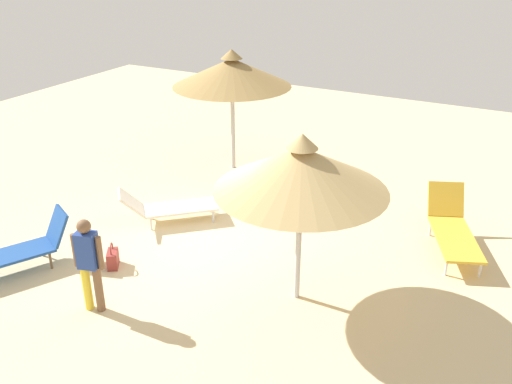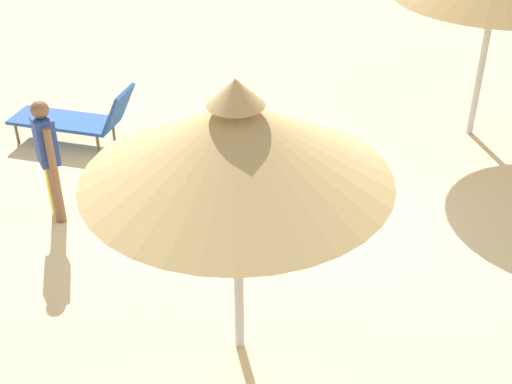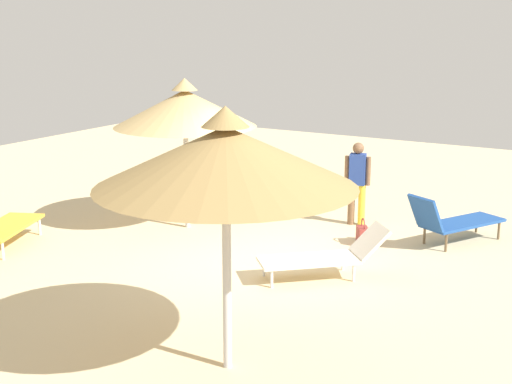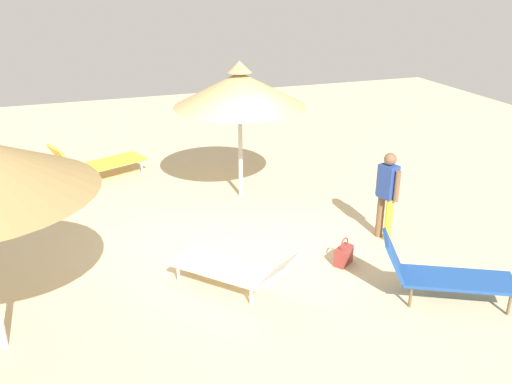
{
  "view_description": "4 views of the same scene",
  "coord_description": "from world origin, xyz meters",
  "px_view_note": "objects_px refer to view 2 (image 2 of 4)",
  "views": [
    {
      "loc": [
        -7.48,
        -4.81,
        5.28
      ],
      "look_at": [
        0.62,
        -0.52,
        1.02
      ],
      "focal_mm": 38.77,
      "sensor_mm": 36.0,
      "label": 1
    },
    {
      "loc": [
        -1.53,
        -6.67,
        4.8
      ],
      "look_at": [
        -0.2,
        -0.56,
        0.84
      ],
      "focal_mm": 48.02,
      "sensor_mm": 36.0,
      "label": 2
    },
    {
      "loc": [
        9.81,
        5.73,
        3.82
      ],
      "look_at": [
        -0.42,
        -0.32,
        0.93
      ],
      "focal_mm": 50.55,
      "sensor_mm": 36.0,
      "label": 3
    },
    {
      "loc": [
        2.43,
        7.87,
        4.36
      ],
      "look_at": [
        -0.2,
        0.33,
        1.03
      ],
      "focal_mm": 37.63,
      "sensor_mm": 36.0,
      "label": 4
    }
  ],
  "objects_px": {
    "person_standing_near_right": "(48,154)",
    "handbag": "(142,172)",
    "parasol_umbrella_center": "(236,142)",
    "lounge_chair_far_left": "(272,141)",
    "lounge_chair_front": "(78,118)"
  },
  "relations": [
    {
      "from": "handbag",
      "to": "parasol_umbrella_center",
      "type": "bearing_deg",
      "value": -77.91
    },
    {
      "from": "person_standing_near_right",
      "to": "handbag",
      "type": "height_order",
      "value": "person_standing_near_right"
    },
    {
      "from": "parasol_umbrella_center",
      "to": "lounge_chair_front",
      "type": "xyz_separation_m",
      "value": [
        -1.48,
        4.53,
        -1.8
      ]
    },
    {
      "from": "parasol_umbrella_center",
      "to": "person_standing_near_right",
      "type": "relative_size",
      "value": 1.76
    },
    {
      "from": "lounge_chair_front",
      "to": "handbag",
      "type": "xyz_separation_m",
      "value": [
        0.8,
        -1.32,
        -0.26
      ]
    },
    {
      "from": "lounge_chair_far_left",
      "to": "handbag",
      "type": "xyz_separation_m",
      "value": [
        -1.81,
        -0.15,
        -0.19
      ]
    },
    {
      "from": "handbag",
      "to": "person_standing_near_right",
      "type": "bearing_deg",
      "value": -151.74
    },
    {
      "from": "handbag",
      "to": "lounge_chair_front",
      "type": "bearing_deg",
      "value": 121.11
    },
    {
      "from": "handbag",
      "to": "lounge_chair_far_left",
      "type": "bearing_deg",
      "value": 4.64
    },
    {
      "from": "lounge_chair_far_left",
      "to": "handbag",
      "type": "height_order",
      "value": "lounge_chair_far_left"
    },
    {
      "from": "parasol_umbrella_center",
      "to": "lounge_chair_far_left",
      "type": "relative_size",
      "value": 1.51
    },
    {
      "from": "lounge_chair_far_left",
      "to": "lounge_chair_front",
      "type": "bearing_deg",
      "value": 155.77
    },
    {
      "from": "person_standing_near_right",
      "to": "handbag",
      "type": "xyz_separation_m",
      "value": [
        1.08,
        0.58,
        -0.73
      ]
    },
    {
      "from": "lounge_chair_front",
      "to": "lounge_chair_far_left",
      "type": "bearing_deg",
      "value": -24.23
    },
    {
      "from": "person_standing_near_right",
      "to": "handbag",
      "type": "distance_m",
      "value": 1.42
    }
  ]
}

